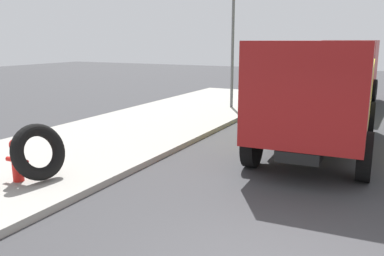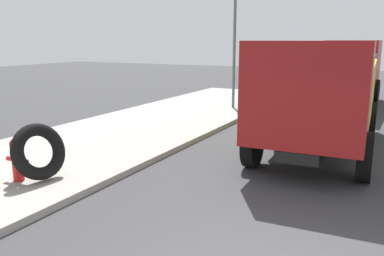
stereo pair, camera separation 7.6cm
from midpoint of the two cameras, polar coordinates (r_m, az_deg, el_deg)
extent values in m
cylinder|color=red|center=(9.07, -23.71, -4.75)|extent=(0.22, 0.22, 0.71)
sphere|color=red|center=(8.97, -23.95, -2.17)|extent=(0.26, 0.26, 0.26)
cylinder|color=red|center=(8.90, -22.94, -4.42)|extent=(0.10, 0.18, 0.10)
cylinder|color=red|center=(9.20, -24.55, -4.04)|extent=(0.10, 0.18, 0.10)
cylinder|color=red|center=(8.92, -22.89, -4.95)|extent=(0.12, 0.18, 0.12)
torus|color=black|center=(8.89, -21.13, -3.18)|extent=(1.28, 0.83, 1.22)
cube|color=gold|center=(12.68, 18.29, 5.34)|extent=(4.91, 2.71, 1.60)
cube|color=maroon|center=(9.10, 15.83, 4.87)|extent=(2.11, 2.59, 2.20)
cube|color=black|center=(11.75, 17.38, 0.28)|extent=(7.03, 1.21, 0.24)
cylinder|color=black|center=(9.46, 23.04, -3.75)|extent=(1.11, 0.35, 1.10)
cylinder|color=black|center=(9.81, 8.32, -2.32)|extent=(1.11, 0.35, 1.10)
cylinder|color=black|center=(13.95, 23.66, 1.14)|extent=(1.11, 0.35, 1.10)
cylinder|color=black|center=(14.19, 13.55, 2.02)|extent=(1.11, 0.35, 1.10)
cube|color=#237033|center=(18.80, 19.69, 7.34)|extent=(4.88, 2.66, 1.60)
cube|color=maroon|center=(22.33, 21.31, 8.67)|extent=(2.08, 2.57, 2.20)
cube|color=black|center=(19.97, 20.02, 4.88)|extent=(7.03, 1.14, 0.24)
cylinder|color=black|center=(22.45, 17.81, 5.47)|extent=(1.11, 0.34, 1.10)
cylinder|color=black|center=(22.11, 24.18, 4.89)|extent=(1.11, 0.34, 1.10)
cylinder|color=black|center=(17.99, 14.87, 4.08)|extent=(1.11, 0.34, 1.10)
cylinder|color=black|center=(17.56, 22.80, 3.33)|extent=(1.11, 0.34, 1.10)
cylinder|color=#595B5E|center=(17.43, 5.70, 13.92)|extent=(0.12, 0.12, 6.71)
camera|label=1|loc=(0.04, -90.24, -0.05)|focal=37.65mm
camera|label=2|loc=(0.04, 89.76, 0.05)|focal=37.65mm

